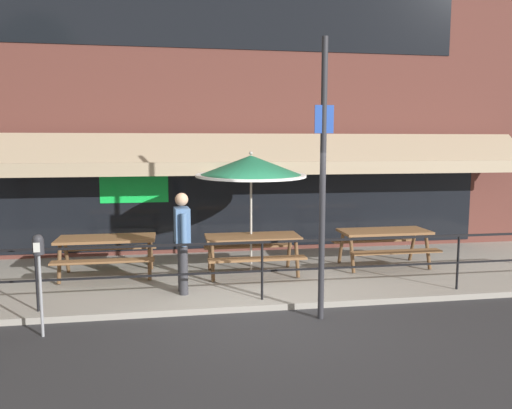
{
  "coord_description": "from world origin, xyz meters",
  "views": [
    {
      "loc": [
        -1.4,
        -7.45,
        2.64
      ],
      "look_at": [
        0.12,
        1.6,
        1.5
      ],
      "focal_mm": 35.0,
      "sensor_mm": 36.0,
      "label": 1
    }
  ],
  "objects_px": {
    "picnic_table_centre": "(253,244)",
    "patio_umbrella_centre": "(251,167)",
    "picnic_table_right": "(384,238)",
    "parking_meter_near": "(39,254)",
    "street_sign_pole": "(323,178)",
    "picnic_table_left": "(107,246)",
    "pedestrian_walking": "(182,237)"
  },
  "relations": [
    {
      "from": "picnic_table_left",
      "to": "pedestrian_walking",
      "type": "relative_size",
      "value": 1.05
    },
    {
      "from": "picnic_table_left",
      "to": "pedestrian_walking",
      "type": "bearing_deg",
      "value": -42.17
    },
    {
      "from": "picnic_table_left",
      "to": "picnic_table_centre",
      "type": "relative_size",
      "value": 1.0
    },
    {
      "from": "picnic_table_left",
      "to": "street_sign_pole",
      "type": "height_order",
      "value": "street_sign_pole"
    },
    {
      "from": "picnic_table_left",
      "to": "patio_umbrella_centre",
      "type": "xyz_separation_m",
      "value": [
        2.75,
        -0.1,
        1.47
      ]
    },
    {
      "from": "picnic_table_left",
      "to": "street_sign_pole",
      "type": "relative_size",
      "value": 0.44
    },
    {
      "from": "parking_meter_near",
      "to": "picnic_table_left",
      "type": "bearing_deg",
      "value": 78.44
    },
    {
      "from": "patio_umbrella_centre",
      "to": "street_sign_pole",
      "type": "distance_m",
      "value": 2.59
    },
    {
      "from": "picnic_table_centre",
      "to": "parking_meter_near",
      "type": "xyz_separation_m",
      "value": [
        -3.29,
        -2.36,
        0.44
      ]
    },
    {
      "from": "picnic_table_left",
      "to": "picnic_table_centre",
      "type": "xyz_separation_m",
      "value": [
        2.75,
        -0.29,
        0.0
      ]
    },
    {
      "from": "parking_meter_near",
      "to": "patio_umbrella_centre",
      "type": "bearing_deg",
      "value": 37.81
    },
    {
      "from": "picnic_table_left",
      "to": "picnic_table_centre",
      "type": "height_order",
      "value": "same"
    },
    {
      "from": "picnic_table_right",
      "to": "patio_umbrella_centre",
      "type": "height_order",
      "value": "patio_umbrella_centre"
    },
    {
      "from": "picnic_table_left",
      "to": "parking_meter_near",
      "type": "bearing_deg",
      "value": -101.56
    },
    {
      "from": "parking_meter_near",
      "to": "pedestrian_walking",
      "type": "bearing_deg",
      "value": 35.7
    },
    {
      "from": "parking_meter_near",
      "to": "picnic_table_centre",
      "type": "bearing_deg",
      "value": 35.67
    },
    {
      "from": "picnic_table_right",
      "to": "patio_umbrella_centre",
      "type": "relative_size",
      "value": 0.76
    },
    {
      "from": "picnic_table_left",
      "to": "parking_meter_near",
      "type": "distance_m",
      "value": 2.75
    },
    {
      "from": "picnic_table_right",
      "to": "street_sign_pole",
      "type": "bearing_deg",
      "value": -130.26
    },
    {
      "from": "patio_umbrella_centre",
      "to": "picnic_table_right",
      "type": "bearing_deg",
      "value": -0.9
    },
    {
      "from": "patio_umbrella_centre",
      "to": "picnic_table_left",
      "type": "bearing_deg",
      "value": 177.94
    },
    {
      "from": "patio_umbrella_centre",
      "to": "parking_meter_near",
      "type": "bearing_deg",
      "value": -142.19
    },
    {
      "from": "picnic_table_right",
      "to": "parking_meter_near",
      "type": "height_order",
      "value": "parking_meter_near"
    },
    {
      "from": "picnic_table_centre",
      "to": "picnic_table_right",
      "type": "relative_size",
      "value": 1.0
    },
    {
      "from": "street_sign_pole",
      "to": "patio_umbrella_centre",
      "type": "bearing_deg",
      "value": 104.88
    },
    {
      "from": "pedestrian_walking",
      "to": "parking_meter_near",
      "type": "relative_size",
      "value": 1.2
    },
    {
      "from": "picnic_table_left",
      "to": "pedestrian_walking",
      "type": "distance_m",
      "value": 1.91
    },
    {
      "from": "picnic_table_centre",
      "to": "patio_umbrella_centre",
      "type": "relative_size",
      "value": 0.76
    },
    {
      "from": "patio_umbrella_centre",
      "to": "street_sign_pole",
      "type": "xyz_separation_m",
      "value": [
        0.67,
        -2.5,
        -0.06
      ]
    },
    {
      "from": "picnic_table_left",
      "to": "patio_umbrella_centre",
      "type": "height_order",
      "value": "patio_umbrella_centre"
    },
    {
      "from": "picnic_table_right",
      "to": "picnic_table_left",
      "type": "bearing_deg",
      "value": 178.52
    },
    {
      "from": "street_sign_pole",
      "to": "picnic_table_right",
      "type": "bearing_deg",
      "value": 49.74
    }
  ]
}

